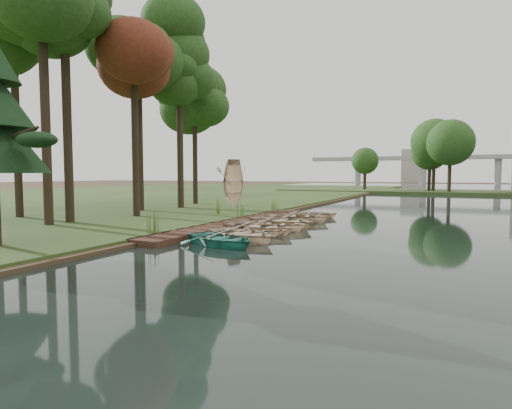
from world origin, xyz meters
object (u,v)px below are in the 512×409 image
at_px(stored_rowboat, 233,204).
at_px(rowboat_1, 242,232).
at_px(rowboat_0, 221,237).
at_px(boardwalk, 236,223).
at_px(rowboat_2, 253,229).

bearing_deg(stored_rowboat, rowboat_1, -126.44).
bearing_deg(rowboat_1, rowboat_0, -168.24).
bearing_deg(boardwalk, rowboat_2, -52.56).
bearing_deg(rowboat_2, stored_rowboat, 15.57).
xyz_separation_m(rowboat_1, stored_rowboat, (-6.71, 11.71, 0.26)).
xyz_separation_m(rowboat_2, stored_rowboat, (-6.52, 10.27, 0.30)).
height_order(rowboat_2, stored_rowboat, stored_rowboat).
xyz_separation_m(boardwalk, stored_rowboat, (-3.84, 6.77, 0.53)).
distance_m(rowboat_1, rowboat_2, 1.45).
height_order(boardwalk, rowboat_1, rowboat_1).
bearing_deg(stored_rowboat, rowboat_2, -123.84).
relative_size(boardwalk, rowboat_1, 4.49).
relative_size(rowboat_2, stored_rowboat, 0.87).
bearing_deg(stored_rowboat, boardwalk, -126.69).
bearing_deg(rowboat_0, stored_rowboat, 47.11).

